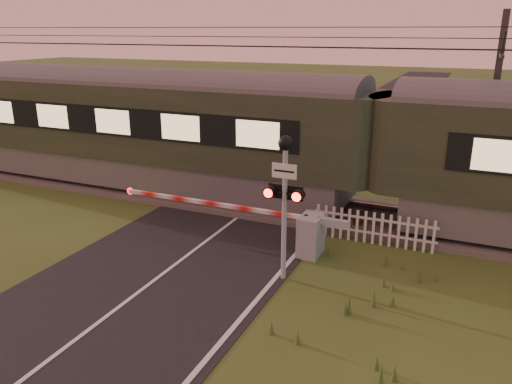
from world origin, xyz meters
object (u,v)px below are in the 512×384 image
at_px(crossing_signal, 285,183).
at_px(catenary_mast, 492,113).
at_px(boom_gate, 299,231).
at_px(train, 378,148).
at_px(picket_fence, 373,228).

height_order(crossing_signal, catenary_mast, catenary_mast).
height_order(boom_gate, crossing_signal, crossing_signal).
height_order(train, crossing_signal, train).
bearing_deg(crossing_signal, picket_fence, 62.10).
bearing_deg(crossing_signal, train, 75.69).
xyz_separation_m(boom_gate, catenary_mast, (4.61, 5.56, 2.81)).
xyz_separation_m(train, catenary_mast, (3.17, 2.22, 1.00)).
xyz_separation_m(train, crossing_signal, (-1.27, -4.99, 0.09)).
height_order(crossing_signal, picket_fence, crossing_signal).
bearing_deg(crossing_signal, catenary_mast, 58.38).
height_order(boom_gate, catenary_mast, catenary_mast).
distance_m(train, catenary_mast, 4.00).
bearing_deg(catenary_mast, picket_fence, -124.24).
distance_m(crossing_signal, catenary_mast, 8.53).
xyz_separation_m(train, picket_fence, (0.37, -1.89, -1.96)).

